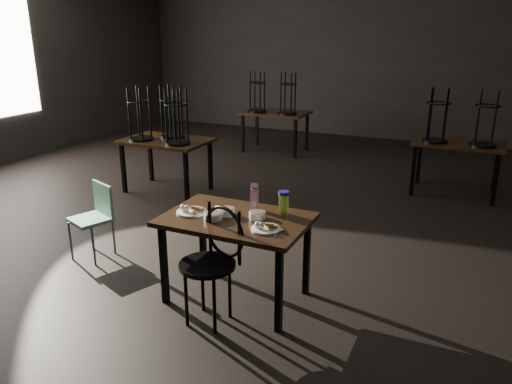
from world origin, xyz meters
The scene contains 15 objects.
room centered at (-0.06, 0.01, 2.33)m, with size 12.00×12.04×3.22m.
main_table centered at (0.63, -1.12, 0.67)m, with size 1.20×0.80×0.75m.
plate_left centered at (0.23, -1.18, 0.77)m, with size 0.25×0.25×0.08m.
plate_right centered at (0.95, -1.26, 0.77)m, with size 0.24×0.24×0.08m.
bowl_near centered at (0.53, -1.10, 0.78)m, with size 0.15×0.15×0.06m.
bowl_far centered at (0.79, -1.06, 0.78)m, with size 0.14×0.14×0.05m.
bowl_big centered at (0.47, -1.23, 0.78)m, with size 0.15×0.15×0.05m.
juice_carton centered at (0.69, -0.88, 0.86)m, with size 0.07×0.07×0.24m.
water_bottle centered at (0.96, -0.89, 0.85)m, with size 0.12×0.12×0.20m.
spoon centered at (1.07, -1.23, 0.75)m, with size 0.05×0.21×0.01m.
bentwood_chair centered at (0.61, -1.47, 0.55)m, with size 0.49×0.48×0.93m.
school_chair centered at (-1.06, -0.94, 0.46)m, with size 0.45×0.45×0.76m.
bg_table_left centered at (-1.61, 1.13, 0.78)m, with size 1.20×0.80×1.48m.
bg_table_right centered at (2.12, 2.68, 0.75)m, with size 1.20×0.80×1.48m.
bg_table_far centered at (-1.14, 3.97, 0.75)m, with size 1.20×0.80×1.48m.
Camera 1 is at (2.38, -4.54, 2.25)m, focal length 35.00 mm.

